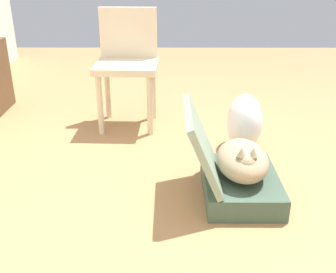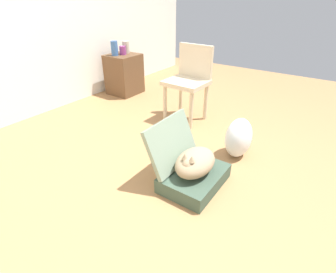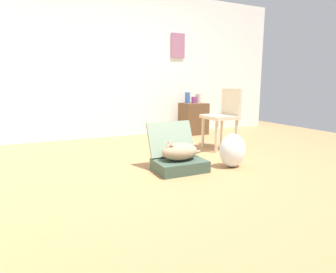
# 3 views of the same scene
# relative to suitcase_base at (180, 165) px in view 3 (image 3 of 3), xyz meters

# --- Properties ---
(ground_plane) EXTENTS (7.68, 7.68, 0.00)m
(ground_plane) POSITION_rel_suitcase_base_xyz_m (0.11, 0.18, -0.06)
(ground_plane) COLOR #9E7247
(ground_plane) RESTS_ON ground
(wall_back) EXTENTS (6.40, 0.15, 2.60)m
(wall_back) POSITION_rel_suitcase_base_xyz_m (0.11, 2.44, 1.24)
(wall_back) COLOR silver
(wall_back) RESTS_ON ground
(suitcase_base) EXTENTS (0.55, 0.41, 0.13)m
(suitcase_base) POSITION_rel_suitcase_base_xyz_m (0.00, 0.00, 0.00)
(suitcase_base) COLOR #384C3D
(suitcase_base) RESTS_ON ground
(suitcase_lid) EXTENTS (0.55, 0.20, 0.39)m
(suitcase_lid) POSITION_rel_suitcase_base_xyz_m (0.00, 0.23, 0.26)
(suitcase_lid) COLOR gray
(suitcase_lid) RESTS_ON suitcase_base
(cat) EXTENTS (0.49, 0.28, 0.23)m
(cat) POSITION_rel_suitcase_base_xyz_m (-0.01, 0.00, 0.16)
(cat) COLOR #998466
(cat) RESTS_ON suitcase_base
(plastic_bag_white) EXTENTS (0.32, 0.24, 0.39)m
(plastic_bag_white) POSITION_rel_suitcase_base_xyz_m (0.62, -0.12, 0.13)
(plastic_bag_white) COLOR silver
(plastic_bag_white) RESTS_ON ground
(side_table) EXTENTS (0.45, 0.43, 0.59)m
(side_table) POSITION_rel_suitcase_base_xyz_m (1.34, 2.03, 0.23)
(side_table) COLOR brown
(side_table) RESTS_ON ground
(vase_tall) EXTENTS (0.10, 0.10, 0.20)m
(vase_tall) POSITION_rel_suitcase_base_xyz_m (1.23, 2.07, 0.63)
(vase_tall) COLOR #38609E
(vase_tall) RESTS_ON side_table
(vase_short) EXTENTS (0.10, 0.10, 0.17)m
(vase_short) POSITION_rel_suitcase_base_xyz_m (1.46, 2.06, 0.62)
(vase_short) COLOR #B7AD99
(vase_short) RESTS_ON side_table
(vase_round) EXTENTS (0.10, 0.10, 0.12)m
(vase_round) POSITION_rel_suitcase_base_xyz_m (1.34, 2.02, 0.59)
(vase_round) COLOR #8C387A
(vase_round) RESTS_ON side_table
(chair) EXTENTS (0.43, 0.48, 0.89)m
(chair) POSITION_rel_suitcase_base_xyz_m (1.09, 0.72, 0.44)
(chair) COLOR beige
(chair) RESTS_ON ground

